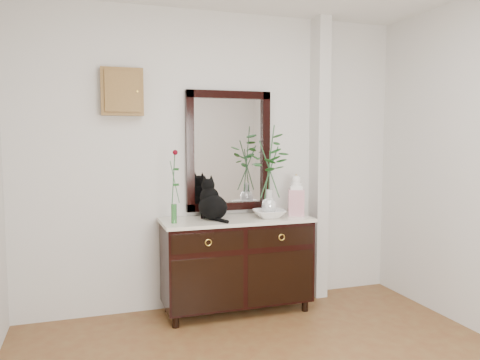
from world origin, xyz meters
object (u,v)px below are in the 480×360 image
object	(u,v)px
cat	(213,199)
ginger_jar	(296,195)
sideboard	(237,260)
lotus_bowl	(269,214)

from	to	relation	value
cat	ginger_jar	distance (m)	0.79
sideboard	lotus_bowl	distance (m)	0.51
sideboard	cat	xyz separation A→B (m)	(-0.22, 0.00, 0.56)
sideboard	cat	bearing A→B (deg)	179.43
lotus_bowl	ginger_jar	distance (m)	0.33
sideboard	cat	world-z (taller)	cat
sideboard	lotus_bowl	bearing A→B (deg)	-12.21
cat	lotus_bowl	size ratio (longest dim) A/B	1.27
lotus_bowl	ginger_jar	xyz separation A→B (m)	(0.28, 0.04, 0.16)
lotus_bowl	ginger_jar	size ratio (longest dim) A/B	0.75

